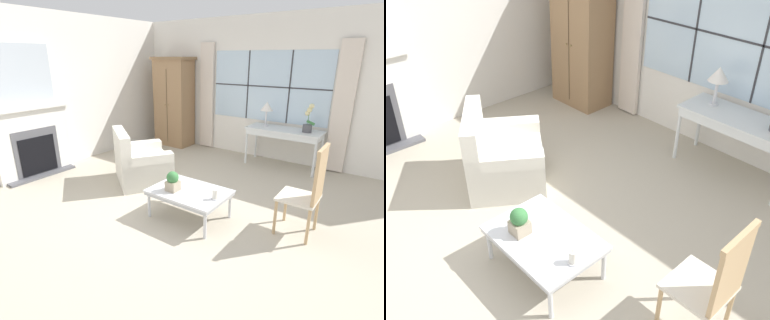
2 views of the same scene
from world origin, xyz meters
The scene contains 11 objects.
ground_plane centered at (0.00, 0.00, 0.00)m, with size 14.00×14.00×0.00m, color #B2A893.
wall_back_windowed centered at (0.00, 3.02, 1.39)m, with size 7.20×0.14×2.80m.
wall_left centered at (-3.03, 0.60, 1.40)m, with size 0.06×7.20×2.80m, color silver.
armoire centered at (-2.15, 2.69, 1.02)m, with size 0.91×0.58×2.02m.
console_table centered at (0.52, 2.67, 0.66)m, with size 1.38×0.55×0.74m.
table_lamp centered at (0.12, 2.72, 1.10)m, with size 0.24×0.24×0.47m.
armchair_upholstered centered at (-1.17, 0.55, 0.30)m, with size 1.26×1.22×0.90m.
side_chair_wooden centered at (1.58, 0.51, 0.61)m, with size 0.44×0.44×1.11m.
coffee_table centered at (0.22, 0.05, 0.35)m, with size 0.98×0.70×0.39m.
potted_plant_small centered at (0.05, -0.08, 0.52)m, with size 0.16×0.16×0.26m.
pillar_candle centered at (0.62, 0.02, 0.45)m, with size 0.09×0.09×0.14m.
Camera 2 is at (2.44, -1.58, 2.96)m, focal length 40.00 mm.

